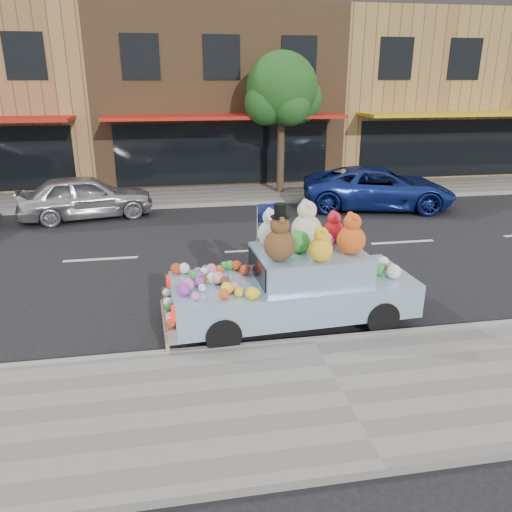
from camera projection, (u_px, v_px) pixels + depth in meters
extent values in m
plane|color=black|center=(259.00, 250.00, 13.03)|extent=(120.00, 120.00, 0.00)
cube|color=gray|center=(342.00, 394.00, 6.97)|extent=(60.00, 3.00, 0.12)
cube|color=gray|center=(229.00, 195.00, 19.04)|extent=(60.00, 3.00, 0.12)
cube|color=gray|center=(312.00, 342.00, 8.36)|extent=(60.00, 0.12, 0.13)
cube|color=gray|center=(234.00, 204.00, 17.65)|extent=(60.00, 0.12, 0.13)
cube|color=black|center=(25.00, 56.00, 17.62)|extent=(1.40, 0.06, 1.60)
cube|color=brown|center=(213.00, 96.00, 22.99)|extent=(10.00, 8.00, 7.00)
cube|color=#332D2B|center=(211.00, 8.00, 21.77)|extent=(10.00, 8.00, 0.30)
cube|color=black|center=(224.00, 154.00, 19.97)|extent=(8.50, 0.06, 2.40)
cube|color=red|center=(225.00, 117.00, 18.65)|extent=(9.00, 1.80, 0.12)
cube|color=black|center=(140.00, 57.00, 18.27)|extent=(1.40, 0.06, 1.60)
cube|color=black|center=(222.00, 57.00, 18.76)|extent=(1.40, 0.06, 1.60)
cube|color=black|center=(299.00, 58.00, 19.25)|extent=(1.40, 0.06, 1.60)
cube|color=#9D7942|center=(415.00, 95.00, 24.62)|extent=(10.00, 8.00, 7.00)
cube|color=#332D2B|center=(423.00, 13.00, 23.40)|extent=(10.00, 8.00, 0.30)
cube|color=black|center=(453.00, 148.00, 21.59)|extent=(8.50, 0.06, 2.40)
cube|color=gold|center=(470.00, 114.00, 20.27)|extent=(9.00, 1.80, 0.12)
cube|color=black|center=(396.00, 59.00, 19.90)|extent=(1.40, 0.06, 1.60)
cube|color=black|center=(465.00, 59.00, 20.39)|extent=(1.40, 0.06, 1.60)
cylinder|color=#38281C|center=(281.00, 153.00, 18.85)|extent=(0.28, 0.28, 3.20)
sphere|color=#144616|center=(282.00, 88.00, 18.07)|extent=(2.60, 2.60, 2.60)
sphere|color=#144616|center=(298.00, 99.00, 18.60)|extent=(1.80, 1.80, 1.80)
sphere|color=#144616|center=(266.00, 103.00, 17.96)|extent=(1.60, 1.60, 1.60)
sphere|color=#144616|center=(291.00, 106.00, 17.75)|extent=(1.40, 1.40, 1.40)
sphere|color=#144616|center=(270.00, 96.00, 18.68)|extent=(1.60, 1.60, 1.60)
imported|color=#A9A9AD|center=(86.00, 197.00, 15.84)|extent=(4.38, 2.50, 1.41)
imported|color=navy|center=(378.00, 188.00, 17.08)|extent=(5.50, 3.43, 1.42)
cylinder|color=black|center=(382.00, 317.00, 8.70)|extent=(0.61, 0.23, 0.60)
cylinder|color=black|center=(347.00, 284.00, 10.13)|extent=(0.61, 0.23, 0.60)
cylinder|color=black|center=(223.00, 335.00, 8.11)|extent=(0.61, 0.23, 0.60)
cylinder|color=black|center=(210.00, 296.00, 9.54)|extent=(0.61, 0.23, 0.60)
cube|color=#9ABDE5|center=(292.00, 294.00, 9.04)|extent=(4.38, 1.93, 0.60)
cube|color=#9ABDE5|center=(309.00, 264.00, 8.91)|extent=(1.98, 1.60, 0.50)
cube|color=silver|center=(169.00, 313.00, 8.62)|extent=(0.25, 1.79, 0.26)
cube|color=red|center=(174.00, 313.00, 7.89)|extent=(0.07, 0.28, 0.16)
cube|color=red|center=(168.00, 281.00, 9.14)|extent=(0.07, 0.28, 0.16)
cube|color=black|center=(257.00, 268.00, 8.71)|extent=(0.11, 1.30, 0.40)
sphere|color=#523317|center=(280.00, 245.00, 8.28)|extent=(0.54, 0.54, 0.54)
sphere|color=#523317|center=(280.00, 225.00, 8.17)|extent=(0.33, 0.33, 0.33)
sphere|color=#523317|center=(282.00, 221.00, 8.02)|extent=(0.13, 0.13, 0.13)
sphere|color=#523317|center=(278.00, 217.00, 8.24)|extent=(0.13, 0.13, 0.13)
cylinder|color=black|center=(280.00, 217.00, 8.12)|extent=(0.32, 0.32, 0.02)
cylinder|color=black|center=(280.00, 210.00, 8.08)|extent=(0.20, 0.20, 0.22)
sphere|color=beige|center=(306.00, 230.00, 9.07)|extent=(0.57, 0.57, 0.57)
sphere|color=beige|center=(307.00, 210.00, 8.95)|extent=(0.35, 0.35, 0.35)
sphere|color=beige|center=(309.00, 206.00, 8.79)|extent=(0.13, 0.13, 0.13)
sphere|color=beige|center=(305.00, 202.00, 9.02)|extent=(0.13, 0.13, 0.13)
sphere|color=#C44912|center=(351.00, 240.00, 8.61)|extent=(0.50, 0.50, 0.50)
sphere|color=#C44912|center=(352.00, 222.00, 8.50)|extent=(0.31, 0.31, 0.31)
sphere|color=#C44912|center=(355.00, 218.00, 8.37)|extent=(0.12, 0.12, 0.12)
sphere|color=#C44912|center=(351.00, 215.00, 8.57)|extent=(0.12, 0.12, 0.12)
sphere|color=red|center=(333.00, 231.00, 9.26)|extent=(0.40, 0.40, 0.40)
sphere|color=red|center=(334.00, 218.00, 9.17)|extent=(0.25, 0.25, 0.25)
sphere|color=red|center=(336.00, 215.00, 9.06)|extent=(0.09, 0.09, 0.09)
sphere|color=red|center=(333.00, 213.00, 9.23)|extent=(0.09, 0.09, 0.09)
sphere|color=silver|center=(270.00, 233.00, 9.04)|extent=(0.47, 0.47, 0.47)
sphere|color=silver|center=(271.00, 217.00, 8.94)|extent=(0.29, 0.29, 0.29)
sphere|color=silver|center=(272.00, 213.00, 8.81)|extent=(0.11, 0.11, 0.11)
sphere|color=silver|center=(269.00, 211.00, 9.00)|extent=(0.11, 0.11, 0.11)
sphere|color=#F1A81A|center=(321.00, 250.00, 8.26)|extent=(0.41, 0.41, 0.41)
sphere|color=#F1A81A|center=(321.00, 235.00, 8.17)|extent=(0.25, 0.25, 0.25)
sphere|color=#F1A81A|center=(323.00, 231.00, 8.06)|extent=(0.10, 0.10, 0.10)
sphere|color=#F1A81A|center=(320.00, 228.00, 8.22)|extent=(0.10, 0.10, 0.10)
sphere|color=#268D2E|center=(299.00, 242.00, 8.73)|extent=(0.40, 0.40, 0.40)
sphere|color=#D2699B|center=(325.00, 241.00, 8.89)|extent=(0.32, 0.32, 0.32)
sphere|color=#4E3516|center=(203.00, 280.00, 8.66)|extent=(0.17, 0.17, 0.17)
sphere|color=purple|center=(224.00, 278.00, 8.69)|extent=(0.19, 0.19, 0.19)
sphere|color=yellow|center=(252.00, 293.00, 8.06)|extent=(0.21, 0.21, 0.21)
sphere|color=purple|center=(200.00, 277.00, 8.73)|extent=(0.20, 0.20, 0.20)
sphere|color=#F8DCC5|center=(212.00, 278.00, 8.70)|extent=(0.20, 0.20, 0.20)
sphere|color=yellow|center=(256.00, 293.00, 8.14)|extent=(0.16, 0.16, 0.16)
sphere|color=#268D2E|center=(205.00, 268.00, 9.23)|extent=(0.13, 0.13, 0.13)
sphere|color=#F8DCC5|center=(184.00, 268.00, 9.14)|extent=(0.20, 0.20, 0.20)
sphere|color=purple|center=(199.00, 282.00, 8.56)|extent=(0.17, 0.17, 0.17)
sphere|color=#D2699B|center=(195.00, 296.00, 8.04)|extent=(0.14, 0.14, 0.14)
sphere|color=#A93112|center=(176.00, 269.00, 9.12)|extent=(0.20, 0.20, 0.20)
sphere|color=purple|center=(219.00, 276.00, 8.83)|extent=(0.15, 0.15, 0.15)
sphere|color=#268D2E|center=(230.00, 265.00, 9.34)|extent=(0.17, 0.17, 0.17)
sphere|color=#EA4816|center=(219.00, 270.00, 9.13)|extent=(0.16, 0.16, 0.16)
sphere|color=#268D2E|center=(224.00, 265.00, 9.36)|extent=(0.15, 0.15, 0.15)
sphere|color=tan|center=(205.00, 280.00, 8.70)|extent=(0.14, 0.14, 0.14)
sphere|color=purple|center=(198.00, 271.00, 9.05)|extent=(0.16, 0.16, 0.16)
sphere|color=#A93112|center=(245.00, 270.00, 9.08)|extent=(0.19, 0.19, 0.19)
sphere|color=white|center=(204.00, 271.00, 9.05)|extent=(0.16, 0.16, 0.16)
sphere|color=#EA4816|center=(224.00, 294.00, 8.08)|extent=(0.17, 0.17, 0.17)
sphere|color=yellow|center=(227.00, 288.00, 8.27)|extent=(0.21, 0.21, 0.21)
sphere|color=yellow|center=(239.00, 293.00, 8.16)|extent=(0.14, 0.14, 0.14)
sphere|color=#4E3516|center=(224.00, 281.00, 8.61)|extent=(0.16, 0.16, 0.16)
sphere|color=#F8DCC5|center=(202.00, 288.00, 8.37)|extent=(0.14, 0.14, 0.14)
sphere|color=purple|center=(184.00, 289.00, 8.21)|extent=(0.21, 0.21, 0.21)
sphere|color=#D2699B|center=(188.00, 285.00, 8.38)|extent=(0.22, 0.22, 0.22)
sphere|color=#4E3516|center=(220.00, 268.00, 9.20)|extent=(0.15, 0.15, 0.15)
sphere|color=yellow|center=(239.00, 291.00, 8.22)|extent=(0.14, 0.14, 0.14)
sphere|color=#D2699B|center=(211.00, 269.00, 9.11)|extent=(0.20, 0.20, 0.20)
sphere|color=#A93112|center=(236.00, 265.00, 9.29)|extent=(0.19, 0.19, 0.19)
sphere|color=#4E3516|center=(186.00, 282.00, 8.57)|extent=(0.14, 0.14, 0.14)
sphere|color=#268D2E|center=(195.00, 276.00, 8.74)|extent=(0.22, 0.22, 0.22)
sphere|color=#D2699B|center=(234.00, 287.00, 8.35)|extent=(0.17, 0.17, 0.17)
sphere|color=#D8A88C|center=(217.00, 278.00, 8.65)|extent=(0.22, 0.22, 0.22)
sphere|color=#268D2E|center=(169.00, 307.00, 8.42)|extent=(0.13, 0.13, 0.13)
sphere|color=white|center=(167.00, 292.00, 8.97)|extent=(0.14, 0.14, 0.14)
sphere|color=#F8DCC5|center=(168.00, 302.00, 8.54)|extent=(0.17, 0.17, 0.17)
sphere|color=tan|center=(170.00, 317.00, 8.01)|extent=(0.17, 0.17, 0.17)
sphere|color=#A93112|center=(171.00, 323.00, 7.84)|extent=(0.15, 0.15, 0.15)
sphere|color=#D2699B|center=(171.00, 321.00, 7.91)|extent=(0.15, 0.15, 0.15)
sphere|color=white|center=(171.00, 323.00, 7.87)|extent=(0.13, 0.13, 0.13)
sphere|color=#4E3516|center=(166.00, 291.00, 9.03)|extent=(0.13, 0.13, 0.13)
sphere|color=white|center=(368.00, 273.00, 8.95)|extent=(0.19, 0.19, 0.19)
sphere|color=tan|center=(390.00, 268.00, 9.16)|extent=(0.20, 0.20, 0.20)
sphere|color=#268D2E|center=(379.00, 269.00, 9.06)|extent=(0.22, 0.22, 0.22)
sphere|color=white|center=(384.00, 262.00, 9.43)|extent=(0.21, 0.21, 0.21)
sphere|color=#F8DCC5|center=(394.00, 272.00, 8.89)|extent=(0.26, 0.26, 0.26)
cylinder|color=#997A54|center=(168.00, 350.00, 7.90)|extent=(0.06, 0.06, 0.17)
sphere|color=#997A54|center=(168.00, 345.00, 7.86)|extent=(0.07, 0.07, 0.07)
cylinder|color=#997A54|center=(168.00, 347.00, 8.01)|extent=(0.06, 0.06, 0.17)
sphere|color=#997A54|center=(167.00, 341.00, 7.98)|extent=(0.07, 0.07, 0.07)
cylinder|color=#997A54|center=(167.00, 343.00, 8.12)|extent=(0.06, 0.06, 0.17)
sphere|color=#997A54|center=(167.00, 338.00, 8.09)|extent=(0.07, 0.07, 0.07)
cylinder|color=#997A54|center=(167.00, 339.00, 8.23)|extent=(0.06, 0.06, 0.17)
sphere|color=#997A54|center=(166.00, 334.00, 8.20)|extent=(0.07, 0.07, 0.07)
cylinder|color=#997A54|center=(166.00, 336.00, 8.34)|extent=(0.06, 0.06, 0.17)
sphere|color=#997A54|center=(166.00, 331.00, 8.31)|extent=(0.07, 0.07, 0.07)
cylinder|color=#997A54|center=(166.00, 333.00, 8.45)|extent=(0.06, 0.06, 0.17)
sphere|color=#997A54|center=(165.00, 328.00, 8.42)|extent=(0.07, 0.07, 0.07)
cylinder|color=#997A54|center=(165.00, 329.00, 8.57)|extent=(0.06, 0.06, 0.17)
sphere|color=#997A54|center=(165.00, 324.00, 8.53)|extent=(0.07, 0.07, 0.07)
cylinder|color=#997A54|center=(165.00, 326.00, 8.68)|extent=(0.06, 0.06, 0.17)
sphere|color=#997A54|center=(165.00, 321.00, 8.64)|extent=(0.07, 0.07, 0.07)
cylinder|color=#997A54|center=(165.00, 323.00, 8.79)|extent=(0.06, 0.06, 0.17)
sphere|color=#997A54|center=(164.00, 318.00, 8.76)|extent=(0.07, 0.07, 0.07)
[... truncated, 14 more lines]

